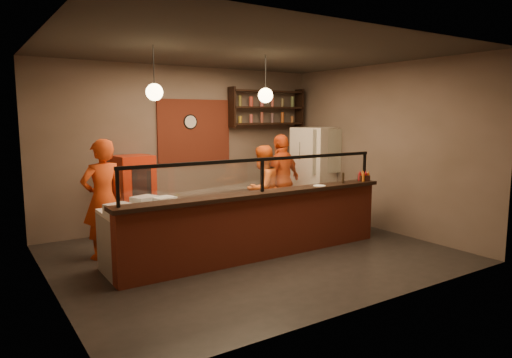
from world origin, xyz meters
TOP-DOWN VIEW (x-y plane):
  - floor at (0.00, 0.00)m, footprint 6.00×6.00m
  - ceiling at (0.00, 0.00)m, footprint 6.00×6.00m
  - wall_back at (0.00, 2.50)m, footprint 6.00×0.00m
  - wall_left at (-3.00, 0.00)m, footprint 0.00×5.00m
  - wall_right at (3.00, 0.00)m, footprint 0.00×5.00m
  - wall_front at (0.00, -2.50)m, footprint 6.00×0.00m
  - brick_patch at (0.20, 2.47)m, footprint 1.60×0.04m
  - service_counter at (0.00, -0.30)m, footprint 4.60×0.25m
  - counter_ledge at (0.00, -0.30)m, footprint 4.70×0.37m
  - worktop_cabinet at (0.00, 0.20)m, footprint 4.60×0.75m
  - worktop at (0.00, 0.20)m, footprint 4.60×0.75m
  - sneeze_guard at (0.00, -0.30)m, footprint 4.50×0.05m
  - wall_shelving at (1.90, 2.32)m, footprint 1.84×0.28m
  - wall_clock at (0.10, 2.46)m, footprint 0.30×0.04m
  - pendant_left at (-1.50, 0.20)m, footprint 0.24×0.24m
  - pendant_right at (0.40, 0.20)m, footprint 0.24×0.24m
  - cook_left at (-2.05, 1.09)m, footprint 0.75×0.56m
  - cook_mid at (0.94, 1.09)m, footprint 0.97×0.86m
  - cook_right at (1.55, 1.28)m, footprint 1.18×0.79m
  - fridge at (2.60, 1.50)m, footprint 1.01×0.98m
  - red_cooler at (-1.21, 2.15)m, footprint 0.70×0.65m
  - pizza_dough at (0.32, 0.17)m, footprint 0.47×0.47m
  - prep_tub_a at (-1.43, 0.14)m, footprint 0.36×0.32m
  - prep_tub_b at (-1.68, 0.26)m, footprint 0.41×0.37m
  - prep_tub_c at (-2.15, -0.05)m, footprint 0.38×0.34m
  - rolling_pin at (-1.05, 0.23)m, footprint 0.31×0.27m
  - condiment_caddy at (2.20, -0.31)m, footprint 0.22×0.20m
  - pepper_mill at (1.67, -0.33)m, footprint 0.05×0.05m
  - small_plate at (1.11, -0.36)m, footprint 0.25×0.25m

SIDE VIEW (x-z plane):
  - floor at x=0.00m, z-range 0.00..0.00m
  - worktop_cabinet at x=0.00m, z-range 0.00..0.85m
  - service_counter at x=0.00m, z-range 0.00..1.00m
  - red_cooler at x=-1.21m, z-range 0.00..1.50m
  - cook_mid at x=0.94m, z-range 0.00..1.67m
  - worktop at x=0.00m, z-range 0.85..0.90m
  - pizza_dough at x=0.32m, z-range 0.90..0.91m
  - cook_right at x=1.55m, z-range 0.00..1.86m
  - rolling_pin at x=-1.05m, z-range 0.90..0.96m
  - cook_left at x=-2.05m, z-range 0.00..1.87m
  - prep_tub_a at x=-1.43m, z-range 0.90..1.05m
  - prep_tub_c at x=-2.15m, z-range 0.90..1.06m
  - prep_tub_b at x=-1.68m, z-range 0.90..1.07m
  - fridge at x=2.60m, z-range 0.00..1.97m
  - counter_ledge at x=0.00m, z-range 1.00..1.06m
  - small_plate at x=1.11m, z-range 1.06..1.07m
  - condiment_caddy at x=2.20m, z-range 1.06..1.16m
  - pepper_mill at x=1.67m, z-range 1.06..1.24m
  - sneeze_guard at x=0.00m, z-range 1.11..1.63m
  - wall_back at x=0.00m, z-range -1.40..4.60m
  - wall_left at x=-3.00m, z-range -0.90..4.10m
  - wall_right at x=3.00m, z-range -0.90..4.10m
  - wall_front at x=0.00m, z-range -1.40..4.60m
  - brick_patch at x=0.20m, z-range 1.25..2.55m
  - wall_clock at x=0.10m, z-range 1.95..2.25m
  - wall_shelving at x=1.90m, z-range 1.98..2.83m
  - pendant_left at x=-1.50m, z-range 2.17..2.94m
  - pendant_right at x=0.40m, z-range 2.17..2.94m
  - ceiling at x=0.00m, z-range 3.20..3.20m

